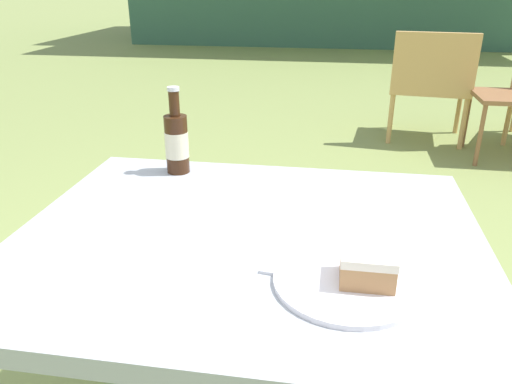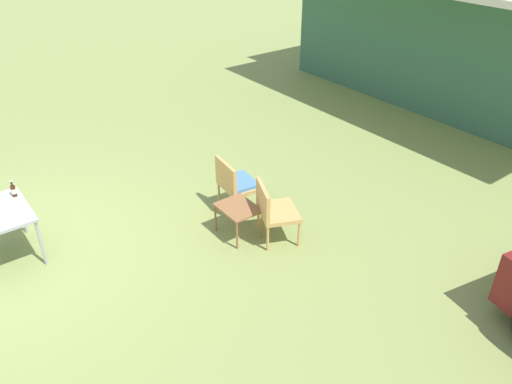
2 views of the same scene
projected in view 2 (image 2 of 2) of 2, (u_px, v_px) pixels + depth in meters
ground_plane at (9, 258)px, 6.61m from camera, size 60.00×60.00×0.00m
cabin_building at (493, 25)px, 10.79m from camera, size 8.20×5.01×3.29m
wicker_chair_cushioned at (236, 182)px, 7.35m from camera, size 0.64×0.56×0.84m
wicker_chair_plain at (273, 209)px, 6.73m from camera, size 0.73×0.69×0.84m
garden_side_table at (238, 210)px, 6.85m from camera, size 0.58×0.47×0.46m
cola_bottle_near at (14, 191)px, 6.52m from camera, size 0.06×0.06×0.23m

